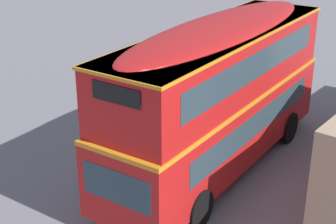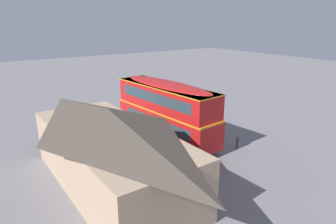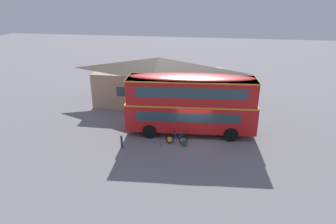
{
  "view_description": "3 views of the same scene",
  "coord_description": "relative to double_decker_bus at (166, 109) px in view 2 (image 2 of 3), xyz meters",
  "views": [
    {
      "loc": [
        11.9,
        9.0,
        8.23
      ],
      "look_at": [
        -0.05,
        -0.86,
        1.6
      ],
      "focal_mm": 54.92,
      "sensor_mm": 36.0,
      "label": 1
    },
    {
      "loc": [
        -19.07,
        13.56,
        9.4
      ],
      "look_at": [
        0.11,
        0.32,
        2.14
      ],
      "focal_mm": 31.65,
      "sensor_mm": 36.0,
      "label": 2
    },
    {
      "loc": [
        1.77,
        -20.8,
        10.3
      ],
      "look_at": [
        -1.97,
        -0.44,
        2.19
      ],
      "focal_mm": 31.77,
      "sensor_mm": 36.0,
      "label": 3
    }
  ],
  "objects": [
    {
      "name": "kerb_bollard",
      "position": [
        -4.59,
        -3.4,
        -2.14
      ],
      "size": [
        0.16,
        0.16,
        0.97
      ],
      "color": "#333338",
      "rests_on": "ground"
    },
    {
      "name": "water_bottle_blue_sports",
      "position": [
        -1.79,
        -2.92,
        -2.55
      ],
      "size": [
        0.07,
        0.07,
        0.21
      ],
      "color": "#338CBF",
      "rests_on": "ground"
    },
    {
      "name": "touring_bicycle",
      "position": [
        -0.84,
        -2.07,
        -2.27
      ],
      "size": [
        1.69,
        0.46,
        1.01
      ],
      "color": "black",
      "rests_on": "ground"
    },
    {
      "name": "double_decker_bus",
      "position": [
        0.0,
        0.0,
        0.0
      ],
      "size": [
        10.21,
        3.45,
        4.79
      ],
      "color": "black",
      "rests_on": "ground"
    },
    {
      "name": "backpack_on_ground",
      "position": [
        -0.13,
        -2.36,
        -2.35
      ],
      "size": [
        0.36,
        0.33,
        0.58
      ],
      "color": "#386642",
      "rests_on": "ground"
    },
    {
      "name": "ground_plane",
      "position": [
        0.41,
        -0.87,
        -2.64
      ],
      "size": [
        120.0,
        120.0,
        0.0
      ],
      "primitive_type": "plane",
      "color": "slate"
    },
    {
      "name": "pub_building",
      "position": [
        -3.9,
        6.55,
        -0.23
      ],
      "size": [
        12.88,
        5.77,
        4.72
      ],
      "color": "tan",
      "rests_on": "ground"
    }
  ]
}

